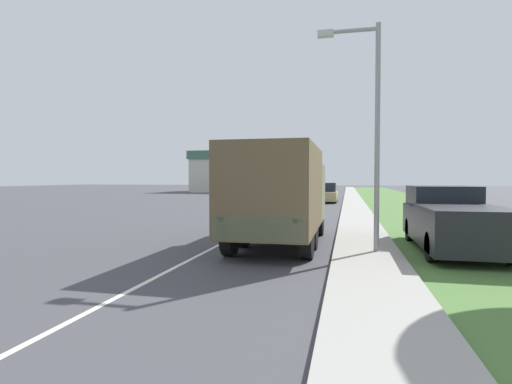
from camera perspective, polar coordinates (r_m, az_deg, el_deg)
ground_plane at (r=40.06m, az=7.23°, el=-1.12°), size 180.00×180.00×0.00m
lane_centre_stripe at (r=40.06m, az=7.23°, el=-1.12°), size 0.12×120.00×0.00m
sidewalk_right at (r=39.87m, az=13.68°, el=-1.09°), size 1.80×120.00×0.12m
grass_strip_right at (r=40.17m, az=19.97°, el=-1.20°), size 7.00×120.00×0.02m
military_truck at (r=12.63m, az=3.51°, el=0.03°), size 2.40×6.87×3.04m
car_nearest_ahead at (r=24.88m, az=0.33°, el=-1.44°), size 1.76×4.24×1.44m
car_second_ahead at (r=36.26m, az=10.05°, el=-0.23°), size 1.85×4.86×1.74m
car_third_ahead at (r=45.16m, az=9.68°, el=0.04°), size 1.77×4.07×1.45m
car_fourth_ahead at (r=61.37m, az=7.66°, el=0.56°), size 1.81×4.56×1.51m
pickup_truck at (r=13.02m, az=26.19°, el=-3.56°), size 2.08×5.34×1.85m
lamp_post at (r=11.47m, az=15.81°, el=10.63°), size 1.69×0.24×6.17m
building_distant at (r=64.89m, az=-2.75°, el=2.91°), size 13.08×10.54×6.41m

